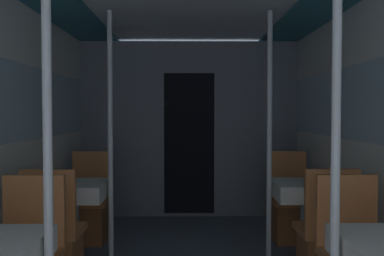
# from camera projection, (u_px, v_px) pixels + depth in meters

# --- Properties ---
(wall_left) EXTENTS (0.05, 6.38, 2.23)m
(wall_left) POSITION_uv_depth(u_px,v_px,m) (1.00, 136.00, 3.15)
(wall_left) COLOR silver
(wall_left) RESTS_ON ground_plane
(wall_right) EXTENTS (0.05, 6.38, 2.23)m
(wall_right) POSITION_uv_depth(u_px,v_px,m) (379.00, 136.00, 3.18)
(wall_right) COLOR silver
(wall_right) RESTS_ON ground_plane
(bulkhead_far) EXTENTS (2.75, 0.09, 2.23)m
(bulkhead_far) POSITION_uv_depth(u_px,v_px,m) (189.00, 130.00, 5.47)
(bulkhead_far) COLOR slate
(bulkhead_far) RESTS_ON ground_plane
(support_pole_left_0) EXTENTS (0.05, 0.05, 2.23)m
(support_pole_left_0) POSITION_uv_depth(u_px,v_px,m) (48.00, 156.00, 2.10)
(support_pole_left_0) COLOR silver
(support_pole_left_0) RESTS_ON ground_plane
(dining_table_left_1) EXTENTS (0.57, 0.57, 0.71)m
(dining_table_left_1) POSITION_uv_depth(u_px,v_px,m) (74.00, 195.00, 3.83)
(dining_table_left_1) COLOR #4C4C51
(dining_table_left_1) RESTS_ON ground_plane
(chair_left_near_1) EXTENTS (0.40, 0.40, 0.92)m
(chair_left_near_1) POSITION_uv_depth(u_px,v_px,m) (55.00, 249.00, 3.28)
(chair_left_near_1) COLOR #9C5B31
(chair_left_near_1) RESTS_ON ground_plane
(chair_left_far_1) EXTENTS (0.40, 0.40, 0.92)m
(chair_left_far_1) POSITION_uv_depth(u_px,v_px,m) (89.00, 214.00, 4.40)
(chair_left_far_1) COLOR #9C5B31
(chair_left_far_1) RESTS_ON ground_plane
(support_pole_left_1) EXTENTS (0.05, 0.05, 2.23)m
(support_pole_left_1) POSITION_uv_depth(u_px,v_px,m) (110.00, 137.00, 3.81)
(support_pole_left_1) COLOR silver
(support_pole_left_1) RESTS_ON ground_plane
(support_pole_right_0) EXTENTS (0.05, 0.05, 2.23)m
(support_pole_right_0) POSITION_uv_depth(u_px,v_px,m) (336.00, 156.00, 2.12)
(support_pole_right_0) COLOR silver
(support_pole_right_0) RESTS_ON ground_plane
(dining_table_right_1) EXTENTS (0.57, 0.57, 0.71)m
(dining_table_right_1) POSITION_uv_depth(u_px,v_px,m) (305.00, 194.00, 3.85)
(dining_table_right_1) COLOR #4C4C51
(dining_table_right_1) RESTS_ON ground_plane
(chair_right_near_1) EXTENTS (0.40, 0.40, 0.92)m
(chair_right_near_1) POSITION_uv_depth(u_px,v_px,m) (325.00, 248.00, 3.30)
(chair_right_near_1) COLOR #9C5B31
(chair_right_near_1) RESTS_ON ground_plane
(chair_right_far_1) EXTENTS (0.40, 0.40, 0.92)m
(chair_right_far_1) POSITION_uv_depth(u_px,v_px,m) (290.00, 214.00, 4.42)
(chair_right_far_1) COLOR #9C5B31
(chair_right_far_1) RESTS_ON ground_plane
(support_pole_right_1) EXTENTS (0.05, 0.05, 2.23)m
(support_pole_right_1) POSITION_uv_depth(u_px,v_px,m) (269.00, 137.00, 3.83)
(support_pole_right_1) COLOR silver
(support_pole_right_1) RESTS_ON ground_plane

